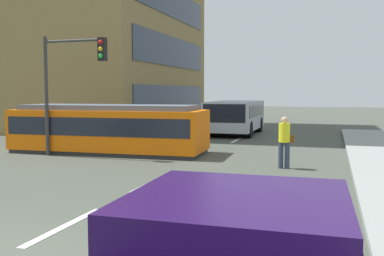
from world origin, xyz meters
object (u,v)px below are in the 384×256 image
(pedestrian_crossing, at_px, (284,139))
(traffic_light_mast, at_px, (70,72))
(city_bus, at_px, (235,115))
(streetcar_tram, at_px, (109,128))

(pedestrian_crossing, bearing_deg, traffic_light_mast, 179.19)
(city_bus, bearing_deg, pedestrian_crossing, -69.95)
(streetcar_tram, xyz_separation_m, city_bus, (3.23, 9.21, 0.10))
(streetcar_tram, height_order, traffic_light_mast, traffic_light_mast)
(city_bus, height_order, traffic_light_mast, traffic_light_mast)
(pedestrian_crossing, xyz_separation_m, traffic_light_mast, (-7.94, 0.11, 2.26))
(streetcar_tram, bearing_deg, city_bus, 70.68)
(streetcar_tram, relative_size, pedestrian_crossing, 4.76)
(city_bus, bearing_deg, traffic_light_mast, -110.55)
(city_bus, xyz_separation_m, traffic_light_mast, (-4.00, -10.68, 2.11))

